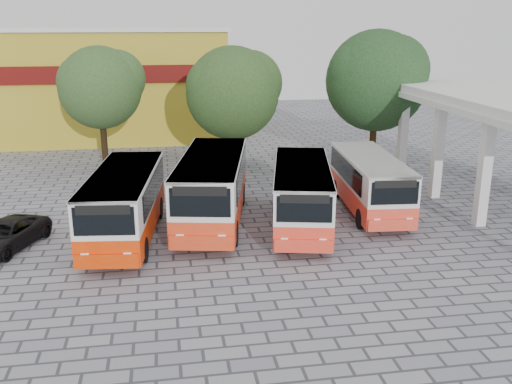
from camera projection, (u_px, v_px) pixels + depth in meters
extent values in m
plane|color=slate|center=(318.00, 252.00, 22.35)|extent=(90.00, 90.00, 0.00)
cube|color=silver|center=(403.00, 133.00, 32.80)|extent=(0.45, 0.45, 5.00)
cube|color=silver|center=(488.00, 131.00, 33.62)|extent=(0.45, 0.45, 5.00)
cube|color=#AF9821|center=(93.00, 85.00, 44.09)|extent=(20.00, 10.00, 8.00)
cube|color=#590C0A|center=(83.00, 75.00, 38.92)|extent=(20.00, 0.20, 1.20)
cube|color=silver|center=(88.00, 29.00, 42.90)|extent=(20.40, 10.40, 0.30)
cube|color=#E23100|center=(126.00, 218.00, 23.50)|extent=(3.21, 8.01, 1.02)
cube|color=silver|center=(124.00, 190.00, 23.15)|extent=(3.21, 8.01, 1.43)
cube|color=silver|center=(123.00, 174.00, 22.97)|extent=(3.26, 8.01, 0.12)
cube|color=black|center=(94.00, 191.00, 22.96)|extent=(0.79, 6.39, 1.02)
cube|color=black|center=(153.00, 188.00, 23.33)|extent=(0.79, 6.39, 1.02)
cube|color=black|center=(117.00, 221.00, 19.45)|extent=(2.09, 0.29, 1.02)
cube|color=black|center=(116.00, 210.00, 19.33)|extent=(1.84, 0.27, 0.33)
cylinder|color=black|center=(94.00, 252.00, 21.06)|extent=(0.27, 0.97, 0.97)
cylinder|color=black|center=(151.00, 248.00, 21.39)|extent=(0.27, 0.97, 0.97)
cylinder|color=black|center=(106.00, 209.00, 25.85)|extent=(0.27, 0.97, 0.97)
cylinder|color=black|center=(153.00, 207.00, 26.17)|extent=(0.27, 0.97, 0.97)
cube|color=red|center=(213.00, 203.00, 25.30)|extent=(4.08, 8.72, 1.10)
cube|color=silver|center=(212.00, 174.00, 24.92)|extent=(4.08, 8.72, 1.54)
cube|color=silver|center=(212.00, 158.00, 24.72)|extent=(4.13, 8.72, 0.13)
cube|color=black|center=(183.00, 175.00, 24.72)|extent=(1.38, 6.80, 1.10)
cube|color=black|center=(241.00, 172.00, 25.12)|extent=(1.38, 6.80, 1.10)
cube|color=black|center=(222.00, 202.00, 20.93)|extent=(2.22, 0.48, 1.10)
cube|color=black|center=(222.00, 191.00, 20.80)|extent=(1.97, 0.44, 0.36)
cylinder|color=black|center=(191.00, 235.00, 22.66)|extent=(0.29, 1.05, 1.05)
cylinder|color=black|center=(247.00, 231.00, 23.02)|extent=(0.29, 1.05, 1.05)
cylinder|color=black|center=(185.00, 195.00, 27.82)|extent=(0.29, 1.05, 1.05)
cylinder|color=black|center=(231.00, 193.00, 28.17)|extent=(0.29, 1.05, 1.05)
cube|color=#F53921|center=(301.00, 208.00, 24.81)|extent=(3.86, 7.91, 1.00)
cube|color=silver|center=(302.00, 182.00, 24.47)|extent=(3.86, 7.91, 1.40)
cube|color=silver|center=(302.00, 167.00, 24.29)|extent=(3.91, 7.91, 0.11)
cube|color=black|center=(276.00, 183.00, 24.29)|extent=(1.40, 6.13, 1.00)
cube|color=black|center=(328.00, 180.00, 24.65)|extent=(1.40, 6.13, 1.00)
cube|color=black|center=(327.00, 209.00, 20.86)|extent=(2.00, 0.49, 1.00)
cube|color=black|center=(327.00, 199.00, 20.74)|extent=(1.77, 0.45, 0.32)
cylinder|color=black|center=(291.00, 238.00, 22.43)|extent=(0.27, 0.95, 0.95)
cylinder|color=black|center=(341.00, 235.00, 22.75)|extent=(0.27, 0.95, 0.95)
cylinder|color=black|center=(268.00, 201.00, 27.09)|extent=(0.27, 0.95, 0.95)
cylinder|color=black|center=(310.00, 199.00, 27.41)|extent=(0.27, 0.95, 0.95)
cube|color=#EE3F27|center=(369.00, 195.00, 26.92)|extent=(2.76, 7.43, 0.95)
cube|color=silver|center=(370.00, 171.00, 26.60)|extent=(2.76, 7.43, 1.34)
cube|color=silver|center=(371.00, 158.00, 26.42)|extent=(2.80, 7.43, 0.11)
cube|color=black|center=(347.00, 172.00, 26.42)|extent=(0.53, 5.99, 0.95)
cube|color=black|center=(393.00, 170.00, 26.77)|extent=(0.53, 5.99, 0.95)
cube|color=black|center=(402.00, 193.00, 23.13)|extent=(1.95, 0.21, 0.95)
cube|color=black|center=(403.00, 184.00, 23.02)|extent=(1.73, 0.20, 0.31)
cylinder|color=black|center=(366.00, 219.00, 24.64)|extent=(0.25, 0.91, 0.91)
cylinder|color=black|center=(409.00, 217.00, 24.94)|extent=(0.25, 0.91, 0.91)
cylinder|color=black|center=(334.00, 189.00, 29.11)|extent=(0.25, 0.91, 0.91)
cylinder|color=black|center=(371.00, 187.00, 29.42)|extent=(0.25, 0.91, 0.91)
cylinder|color=black|center=(104.00, 140.00, 34.64)|extent=(0.38, 0.38, 3.51)
sphere|color=#2B4B1C|center=(100.00, 88.00, 33.73)|extent=(4.88, 4.88, 4.88)
sphere|color=#2B4B1C|center=(117.00, 79.00, 34.03)|extent=(3.42, 3.42, 3.42)
sphere|color=#2B4B1C|center=(84.00, 82.00, 33.31)|extent=(3.17, 3.17, 3.17)
cylinder|color=#3F301C|center=(233.00, 142.00, 34.24)|extent=(0.41, 0.41, 3.45)
sphere|color=#244316|center=(233.00, 93.00, 33.41)|extent=(5.47, 5.47, 5.47)
sphere|color=#244316|center=(250.00, 83.00, 33.70)|extent=(3.83, 3.83, 3.83)
sphere|color=#244316|center=(216.00, 87.00, 32.95)|extent=(3.55, 3.55, 3.55)
cylinder|color=#3E2710|center=(373.00, 136.00, 34.92)|extent=(0.41, 0.41, 3.90)
sphere|color=#173714|center=(376.00, 81.00, 33.96)|extent=(6.02, 6.02, 6.02)
sphere|color=#173714|center=(394.00, 70.00, 34.26)|extent=(4.21, 4.21, 4.21)
sphere|color=#173714|center=(361.00, 74.00, 33.48)|extent=(3.91, 3.91, 3.91)
imported|color=black|center=(5.00, 235.00, 22.50)|extent=(3.29, 4.47, 1.13)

